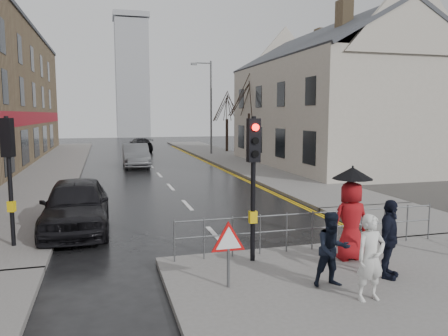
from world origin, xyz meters
TOP-DOWN VIEW (x-y plane):
  - ground at (0.00, 0.00)m, footprint 120.00×120.00m
  - left_pavement at (-6.50, 23.00)m, footprint 4.00×44.00m
  - right_pavement at (6.50, 25.00)m, footprint 4.00×40.00m
  - pavement_bridge_right at (6.50, 3.00)m, footprint 4.00×4.20m
  - building_right_cream at (12.00, 18.00)m, footprint 9.00×16.40m
  - church_tower at (1.50, 62.00)m, footprint 5.00×5.00m
  - traffic_signal_near_left at (0.20, 0.20)m, footprint 0.28×0.27m
  - traffic_signal_far_left at (-5.50, 3.00)m, footprint 0.34×0.33m
  - guard_railing_front at (1.95, 0.60)m, footprint 7.14×0.04m
  - warning_sign at (-0.80, -1.21)m, footprint 0.80×0.07m
  - street_lamp at (5.82, 28.00)m, footprint 1.83×0.25m
  - tree_near at (7.50, 22.00)m, footprint 2.40×2.40m
  - tree_far at (8.00, 30.00)m, footprint 2.40×2.40m
  - pedestrian_a at (1.57, -2.48)m, footprint 0.61×0.42m
  - pedestrian_b at (1.22, -1.70)m, footprint 0.77×0.62m
  - pedestrian_with_umbrella at (2.46, -0.35)m, footprint 0.96×0.96m
  - pedestrian_d at (2.60, -1.60)m, footprint 1.00×0.97m
  - car_parked at (-4.00, 4.62)m, footprint 1.98×4.82m
  - car_mid at (-1.05, 20.80)m, footprint 1.70×4.78m
  - car_far at (0.24, 33.57)m, footprint 2.39×4.70m

SIDE VIEW (x-z plane):
  - ground at x=0.00m, z-range 0.00..0.00m
  - left_pavement at x=-6.50m, z-range 0.00..0.14m
  - right_pavement at x=6.50m, z-range 0.00..0.14m
  - pavement_bridge_right at x=6.50m, z-range 0.00..0.14m
  - car_far at x=0.24m, z-range 0.00..1.31m
  - car_mid at x=-1.05m, z-range 0.00..1.57m
  - car_parked at x=-4.00m, z-range 0.00..1.63m
  - guard_railing_front at x=1.95m, z-range 0.36..1.36m
  - pedestrian_b at x=1.22m, z-range 0.14..1.66m
  - pedestrian_a at x=1.57m, z-range 0.14..1.76m
  - pedestrian_d at x=2.60m, z-range 0.14..1.82m
  - warning_sign at x=-0.80m, z-range 0.37..1.72m
  - pedestrian_with_umbrella at x=2.46m, z-range 0.20..2.42m
  - traffic_signal_near_left at x=0.20m, z-range 0.76..4.16m
  - traffic_signal_far_left at x=-5.50m, z-range 0.76..4.16m
  - tree_far at x=8.00m, z-range 1.60..7.24m
  - street_lamp at x=5.82m, z-range 0.71..8.71m
  - building_right_cream at x=12.00m, z-range -0.27..9.83m
  - tree_near at x=7.50m, z-range 1.85..8.43m
  - church_tower at x=1.50m, z-range 0.00..18.00m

